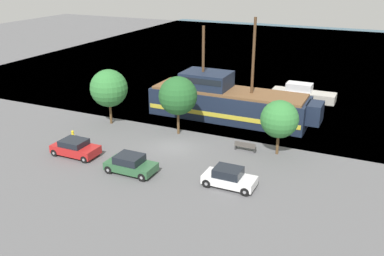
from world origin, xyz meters
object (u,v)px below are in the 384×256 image
Objects in this scene: parked_car_curb_mid at (131,164)px; fire_hydrant at (73,134)px; pirate_ship at (227,102)px; moored_boat_dockside at (302,94)px; bench_promenade_east at (245,146)px; parked_car_curb_rear at (75,148)px; parked_car_curb_front at (229,178)px.

parked_car_curb_mid is 9.45m from fire_hydrant.
pirate_ship is 2.39× the size of moored_boat_dockside.
moored_boat_dockside reaches higher than bench_promenade_east.
bench_promenade_east is at bearing 48.28° from parked_car_curb_mid.
parked_car_curb_rear is (-8.31, -14.25, -1.09)m from pirate_ship.
parked_car_curb_rear reaches higher than fire_hydrant.
parked_car_curb_rear is 4.04m from fire_hydrant.
parked_car_curb_mid is (-8.28, -24.83, -0.02)m from moored_boat_dockside.
parked_car_curb_front reaches higher than bench_promenade_east.
moored_boat_dockside is 17.26m from bench_promenade_east.
bench_promenade_east is (4.45, -7.36, -1.35)m from pirate_ship.
parked_car_curb_front reaches higher than parked_car_curb_rear.
parked_car_curb_front is 0.96× the size of parked_car_curb_rear.
fire_hydrant is (-16.40, 2.61, -0.31)m from parked_car_curb_front.
moored_boat_dockside is at bearing 58.95° from pirate_ship.
parked_car_curb_front is at bearing -9.04° from fire_hydrant.
parked_car_curb_rear is at bearing -151.62° from bench_promenade_east.
bench_promenade_east is (-1.47, -17.19, -0.29)m from moored_boat_dockside.
parked_car_curb_front is 6.61m from bench_promenade_east.
fire_hydrant is at bearing 170.96° from parked_car_curb_front.
parked_car_curb_rear is 14.51m from bench_promenade_east.
bench_promenade_east is at bearing 14.26° from fire_hydrant.
moored_boat_dockside is 1.89× the size of parked_car_curb_mid.
parked_car_curb_rear is (-14.24, -24.09, -0.03)m from moored_boat_dockside.
fire_hydrant is (-16.97, -21.13, -0.33)m from moored_boat_dockside.
parked_car_curb_front is at bearing 1.48° from parked_car_curb_rear.
bench_promenade_east reaches higher than fire_hydrant.
parked_car_curb_front is at bearing -91.38° from moored_boat_dockside.
moored_boat_dockside is at bearing 85.11° from bench_promenade_east.
pirate_ship is 11.53m from moored_boat_dockside.
fire_hydrant is at bearing -165.74° from bench_promenade_east.
moored_boat_dockside reaches higher than parked_car_curb_rear.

